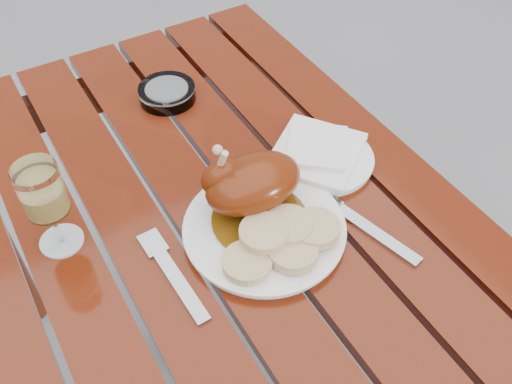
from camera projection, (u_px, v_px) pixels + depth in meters
table at (226, 341)px, 1.20m from camera, size 0.80×1.20×0.75m
dinner_plate at (264, 229)px, 0.91m from camera, size 0.30×0.30×0.02m
roast_duck at (249, 184)px, 0.91m from camera, size 0.17×0.17×0.12m
bread_dumplings at (282, 240)px, 0.87m from camera, size 0.20×0.12×0.03m
wine_glass at (49, 208)px, 0.85m from camera, size 0.08×0.08×0.16m
side_plate at (324, 159)px, 1.03m from camera, size 0.19×0.19×0.01m
napkin at (317, 152)px, 1.02m from camera, size 0.21×0.21×0.01m
ashtray at (167, 93)px, 1.15m from camera, size 0.13×0.13×0.03m
fork at (176, 279)px, 0.86m from camera, size 0.03×0.18×0.01m
knife at (362, 224)px, 0.93m from camera, size 0.07×0.22×0.01m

